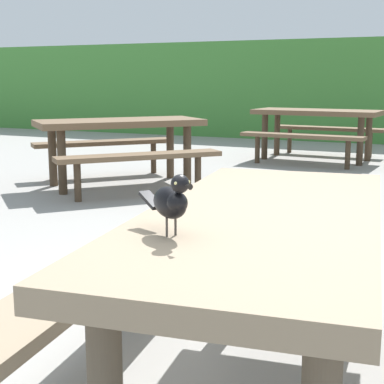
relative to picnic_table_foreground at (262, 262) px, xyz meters
The scene contains 4 objects.
picnic_table_foreground is the anchor object (origin of this frame).
bird_grackle 0.54m from the picnic_table_foreground, 106.94° to the right, with size 0.25×0.18×0.18m.
picnic_table_mid_left 4.70m from the picnic_table_foreground, 127.68° to the left, with size 2.39×2.39×0.74m.
picnic_table_far_centre 6.88m from the picnic_table_foreground, 101.47° to the left, with size 1.84×1.78×0.74m.
Camera 1 is at (0.85, -1.61, 1.18)m, focal length 54.99 mm.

